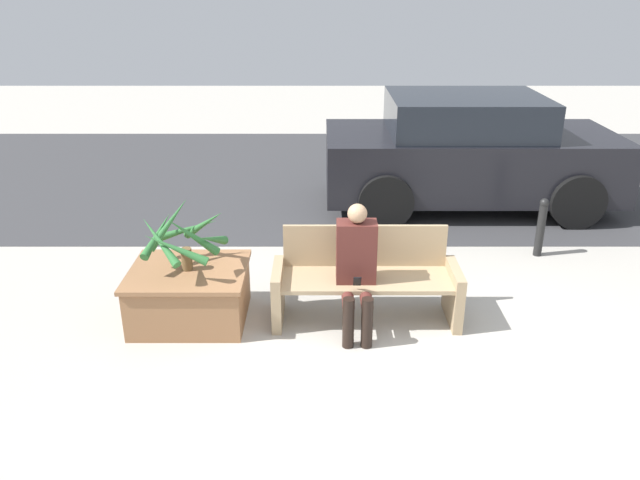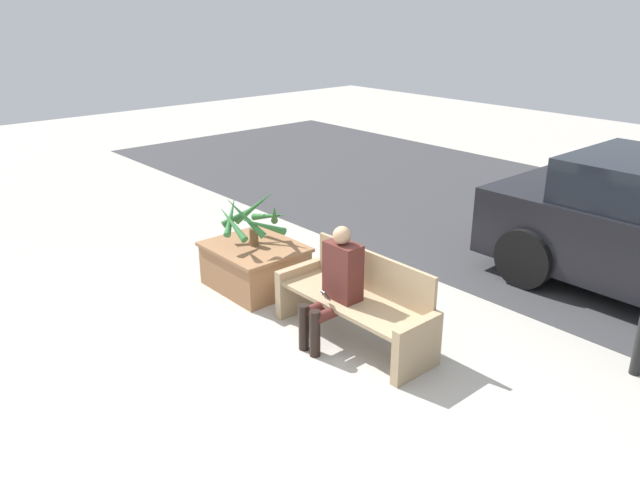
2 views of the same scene
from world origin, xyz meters
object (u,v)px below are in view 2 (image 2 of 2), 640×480
bench (357,302)px  planter_box (255,264)px  potted_plant (252,217)px  person_seated (336,282)px

bench → planter_box: bearing=-178.3°
planter_box → potted_plant: size_ratio=1.37×
person_seated → potted_plant: size_ratio=1.50×
bench → person_seated: bearing=-116.9°
bench → potted_plant: potted_plant is taller
bench → planter_box: size_ratio=1.61×
person_seated → potted_plant: (-1.58, 0.15, 0.22)m
person_seated → planter_box: person_seated is taller
potted_plant → bench: bearing=1.7°
planter_box → potted_plant: 0.58m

